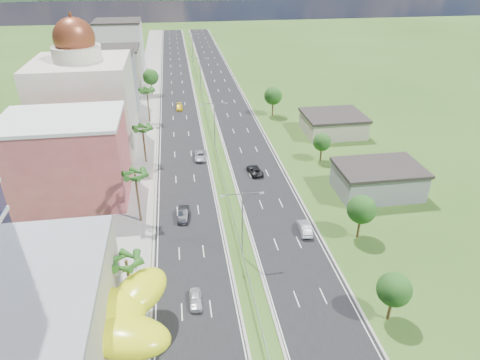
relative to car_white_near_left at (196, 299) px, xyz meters
name	(u,v)px	position (x,y,z in m)	size (l,w,h in m)	color
ground	(254,304)	(7.49, -1.21, -0.71)	(500.00, 500.00, 0.00)	#2D5119
road_left	(178,98)	(-0.01, 88.79, -0.69)	(11.00, 260.00, 0.04)	black
road_right	(226,96)	(14.99, 88.79, -0.69)	(11.00, 260.00, 0.04)	black
sidewalk_left	(147,99)	(-9.51, 88.79, -0.65)	(7.00, 260.00, 0.12)	gray
median_guardrail	(207,114)	(7.49, 70.78, -0.09)	(0.10, 216.06, 0.76)	gray
streetlight_median_b	(242,218)	(7.49, 8.79, 6.04)	(6.04, 0.25, 11.00)	gray
streetlight_median_c	(214,121)	(7.49, 48.79, 6.04)	(6.04, 0.25, 11.00)	gray
streetlight_median_d	(200,71)	(7.49, 93.79, 6.04)	(6.04, 0.25, 11.00)	gray
streetlight_median_e	(192,44)	(7.49, 138.79, 6.04)	(6.04, 0.25, 11.00)	gray
lime_canopy	(83,317)	(-12.51, -5.21, 4.28)	(18.00, 15.00, 7.40)	#CDD715
pink_shophouse	(68,160)	(-20.51, 30.79, 6.79)	(20.00, 15.00, 15.00)	#B44A4C
domed_building	(85,100)	(-20.51, 53.79, 10.65)	(20.00, 20.00, 28.70)	beige
midrise_grey	(106,84)	(-19.51, 78.79, 7.29)	(16.00, 15.00, 16.00)	gray
midrise_beige	(115,70)	(-19.51, 100.79, 5.79)	(16.00, 15.00, 13.00)	#AEA690
midrise_white	(120,48)	(-19.51, 123.79, 8.29)	(16.00, 15.00, 18.00)	silver
shed_near	(378,181)	(35.49, 23.79, 1.79)	(15.00, 10.00, 5.00)	gray
shed_far	(333,125)	(37.49, 53.79, 1.49)	(14.00, 12.00, 4.40)	#AEA690
palm_tree_b	(126,263)	(-8.01, 0.79, 6.35)	(3.60, 3.60, 8.10)	#47301C
palm_tree_c	(135,176)	(-8.01, 20.79, 7.79)	(3.60, 3.60, 9.60)	#47301C
palm_tree_d	(143,130)	(-8.01, 43.79, 6.83)	(3.60, 3.60, 8.60)	#47301C
palm_tree_e	(147,91)	(-8.01, 68.79, 7.60)	(3.60, 3.60, 9.40)	#47301C
leafy_tree_lfar	(151,77)	(-8.01, 93.79, 4.87)	(4.90, 4.90, 8.05)	#47301C
leafy_tree_ra	(394,290)	(23.49, -6.21, 4.07)	(4.20, 4.20, 6.90)	#47301C
leafy_tree_rb	(362,209)	(26.49, 10.79, 4.47)	(4.55, 4.55, 7.47)	#47301C
leafy_tree_rc	(322,142)	(29.49, 38.79, 3.66)	(3.85, 3.85, 6.33)	#47301C
leafy_tree_rd	(273,96)	(25.49, 68.79, 4.87)	(4.90, 4.90, 8.05)	#47301C
car_white_near_left	(196,299)	(0.00, 0.00, 0.00)	(1.58, 3.93, 1.34)	silver
car_dark_left	(183,214)	(-0.80, 20.47, 0.14)	(1.71, 4.90, 1.61)	black
car_silver_mid_left	(200,156)	(3.72, 43.63, 0.07)	(2.45, 5.30, 1.47)	#A2A5A9
car_yellow_far_left	(179,107)	(0.12, 77.90, 0.00)	(1.88, 4.64, 1.35)	yellow
car_silver_right	(305,228)	(18.45, 13.31, 0.13)	(1.68, 4.83, 1.59)	#AFB3B7
car_dark_far_right	(255,170)	(14.25, 34.96, 0.05)	(2.40, 5.20, 1.45)	black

